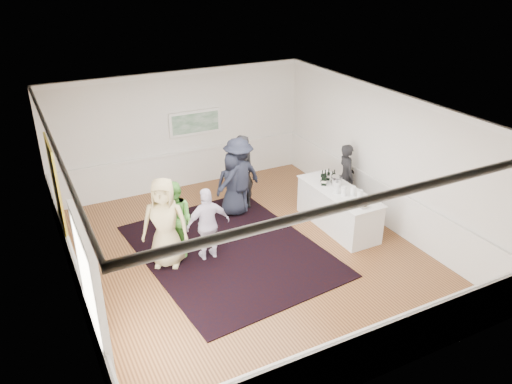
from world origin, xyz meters
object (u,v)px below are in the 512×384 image
guest_lilac (208,224)px  serving_table (338,208)px  nut_bowl (363,205)px  guest_tan (165,223)px  guest_dark_b (241,173)px  bartender (346,176)px  guest_green (175,220)px  guest_dark_a (239,176)px  guest_navy (233,184)px  ice_bucket (337,182)px

guest_lilac → serving_table: bearing=179.4°
nut_bowl → guest_tan: bearing=163.3°
guest_dark_b → nut_bowl: (1.59, -2.74, -0.00)m
guest_tan → guest_dark_b: bearing=60.8°
serving_table → guest_tan: (-4.06, 0.31, 0.49)m
bartender → nut_bowl: size_ratio=6.04×
bartender → guest_dark_b: size_ratio=0.85×
serving_table → nut_bowl: (-0.04, -0.90, 0.51)m
guest_green → guest_dark_a: (2.02, 1.19, 0.13)m
guest_green → guest_dark_a: size_ratio=0.87×
serving_table → guest_dark_b: guest_dark_b is taller
guest_lilac → guest_navy: 2.03m
guest_navy → ice_bucket: 2.48m
guest_dark_a → nut_bowl: (1.71, -2.61, 0.01)m
serving_table → guest_green: guest_green is taller
guest_navy → serving_table: bearing=158.9°
serving_table → nut_bowl: 1.04m
guest_lilac → guest_dark_a: 2.15m
guest_tan → ice_bucket: size_ratio=7.43×
guest_lilac → nut_bowl: size_ratio=5.78×
nut_bowl → guest_lilac: bearing=161.9°
guest_green → nut_bowl: guest_green is taller
guest_tan → guest_green: guest_tan is taller
guest_tan → guest_dark_b: guest_dark_b is taller
guest_navy → nut_bowl: guest_navy is taller
serving_table → bartender: size_ratio=1.39×
guest_dark_a → nut_bowl: 3.12m
serving_table → bartender: 1.14m
guest_navy → bartender: bearing=-178.7°
guest_lilac → guest_dark_a: guest_dark_a is taller
guest_tan → guest_lilac: bearing=16.9°
ice_bucket → guest_dark_a: bearing=140.7°
guest_navy → guest_green: bearing=52.9°
bartender → ice_bucket: 0.91m
bartender → guest_green: 4.55m
serving_table → ice_bucket: 0.63m
guest_tan → bartender: bearing=34.0°
nut_bowl → guest_navy: bearing=125.7°
guest_navy → guest_dark_b: bearing=-133.1°
bartender → nut_bowl: (-0.81, -1.67, 0.14)m
bartender → guest_dark_b: 2.63m
bartender → ice_bucket: size_ratio=6.47×
guest_lilac → bartender: bearing=-169.1°
guest_dark_b → guest_navy: bearing=20.3°
guest_green → guest_dark_b: (2.14, 1.32, 0.14)m
ice_bucket → nut_bowl: size_ratio=0.93×
guest_dark_b → guest_navy: (-0.28, -0.14, -0.17)m
serving_table → guest_tan: bearing=175.7°
guest_dark_b → nut_bowl: bearing=114.1°
guest_tan → nut_bowl: size_ratio=6.94×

